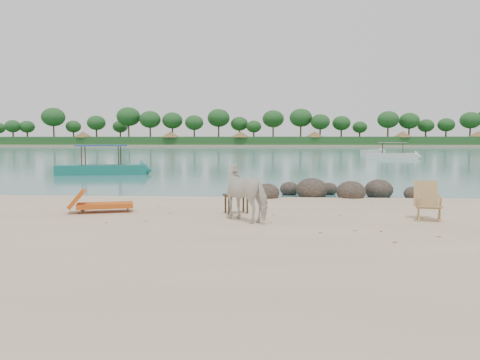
% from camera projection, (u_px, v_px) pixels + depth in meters
% --- Properties ---
extents(water, '(400.00, 400.00, 0.00)m').
position_uv_depth(water, '(267.00, 150.00, 100.80)').
color(water, '#3D777A').
rests_on(water, ground).
extents(far_shore, '(420.00, 90.00, 1.40)m').
position_uv_depth(far_shore, '(267.00, 145.00, 180.36)').
color(far_shore, tan).
rests_on(far_shore, ground).
extents(far_scenery, '(420.00, 18.00, 9.50)m').
position_uv_depth(far_scenery, '(267.00, 137.00, 146.97)').
color(far_scenery, '#1E4C1E').
rests_on(far_scenery, ground).
extents(boulders, '(6.21, 2.79, 0.90)m').
position_uv_depth(boulders, '(332.00, 191.00, 17.73)').
color(boulders, '#2F281F').
rests_on(boulders, ground).
extents(cow, '(1.81, 1.82, 1.49)m').
position_uv_depth(cow, '(248.00, 193.00, 12.23)').
color(cow, silver).
rests_on(cow, ground).
extents(side_table, '(0.80, 0.67, 0.55)m').
position_uv_depth(side_table, '(236.00, 205.00, 13.40)').
color(side_table, '#312213').
rests_on(side_table, ground).
extents(lounge_chair, '(2.08, 1.24, 0.59)m').
position_uv_depth(lounge_chair, '(105.00, 203.00, 13.64)').
color(lounge_chair, '#D65019').
rests_on(lounge_chair, ground).
extents(deck_chair, '(0.80, 0.84, 1.02)m').
position_uv_depth(deck_chair, '(429.00, 202.00, 12.17)').
color(deck_chair, tan).
rests_on(deck_chair, ground).
extents(boat_near, '(6.35, 2.58, 3.02)m').
position_uv_depth(boat_near, '(101.00, 150.00, 29.38)').
color(boat_near, '#177163').
rests_on(boat_near, water).
extents(boat_mid, '(6.50, 3.20, 3.10)m').
position_uv_depth(boat_mid, '(393.00, 145.00, 54.40)').
color(boat_mid, silver).
rests_on(boat_mid, water).
extents(boat_far, '(5.22, 5.37, 0.71)m').
position_uv_depth(boat_far, '(373.00, 151.00, 74.37)').
color(boat_far, silver).
rests_on(boat_far, water).
extents(dead_leaves, '(8.39, 6.68, 0.00)m').
position_uv_depth(dead_leaves, '(307.00, 223.00, 11.94)').
color(dead_leaves, brown).
rests_on(dead_leaves, ground).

